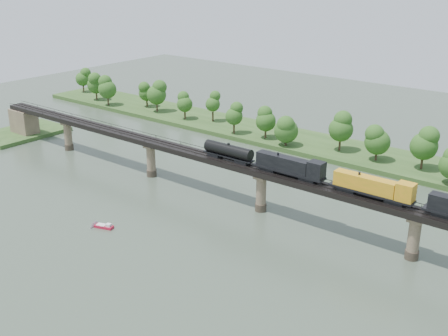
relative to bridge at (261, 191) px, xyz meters
The scene contains 7 objects.
ground 30.49m from the bridge, 90.00° to the right, with size 400.00×400.00×0.00m, color #344234.
far_bank 55.20m from the bridge, 90.00° to the left, with size 300.00×24.00×1.60m, color #2B4B1E.
bridge is the anchor object (origin of this frame).
bridge_superstructure 6.33m from the bridge, 90.00° to the left, with size 220.00×4.90×0.75m.
far_treeline 51.30m from the bridge, 99.23° to the left, with size 289.06×17.54×13.60m.
freight_train 23.96m from the bridge, ahead, with size 79.00×3.08×5.44m.
motorboat 40.20m from the bridge, 126.96° to the right, with size 4.92×3.03×1.30m.
Camera 1 is at (75.15, -79.65, 61.09)m, focal length 45.00 mm.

